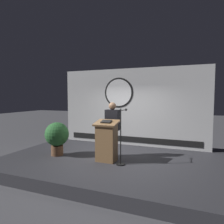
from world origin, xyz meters
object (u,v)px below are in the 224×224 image
at_px(podium, 107,141).
at_px(microphone_stand, 121,144).
at_px(potted_plant, 57,136).
at_px(speaker_person, 112,129).

height_order(podium, microphone_stand, microphone_stand).
bearing_deg(potted_plant, speaker_person, 18.05).
height_order(microphone_stand, potted_plant, microphone_stand).
relative_size(microphone_stand, potted_plant, 1.46).
height_order(speaker_person, microphone_stand, speaker_person).
height_order(podium, potted_plant, podium).
relative_size(speaker_person, potted_plant, 1.60).
bearing_deg(speaker_person, potted_plant, -161.95).
height_order(speaker_person, potted_plant, speaker_person).
bearing_deg(microphone_stand, potted_plant, 178.75).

